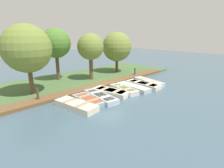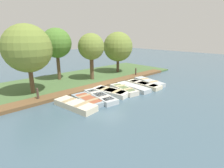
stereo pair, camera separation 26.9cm
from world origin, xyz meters
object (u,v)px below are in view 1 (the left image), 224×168
rowboat_6 (143,84)px  park_tree_center (90,47)px  park_tree_far_left (27,49)px  rowboat_4 (124,89)px  rowboat_0 (76,105)px  rowboat_7 (148,82)px  rowboat_2 (101,96)px  mooring_post_far (135,72)px  mooring_post_near (38,95)px  park_tree_left (56,43)px  rowboat_5 (133,87)px  rowboat_1 (89,100)px  rowboat_3 (111,92)px  park_tree_right (117,47)px

rowboat_6 → park_tree_center: (-5.26, -2.20, 3.40)m
park_tree_far_left → rowboat_4: bearing=51.9°
rowboat_0 → rowboat_7: size_ratio=0.93×
rowboat_2 → rowboat_4: rowboat_4 is taller
rowboat_0 → rowboat_2: size_ratio=0.93×
rowboat_2 → mooring_post_far: size_ratio=3.38×
park_tree_far_left → rowboat_2: bearing=36.9°
mooring_post_near → mooring_post_far: size_ratio=1.00×
mooring_post_far → park_tree_left: size_ratio=0.20×
rowboat_2 → park_tree_left: bearing=-174.0°
rowboat_5 → rowboat_0: bearing=-86.0°
rowboat_2 → mooring_post_near: (-2.66, -3.78, 0.36)m
rowboat_0 → rowboat_4: bearing=81.9°
rowboat_1 → mooring_post_near: mooring_post_near is taller
rowboat_1 → park_tree_far_left: (-4.49, -2.40, 3.63)m
rowboat_4 → mooring_post_far: bearing=129.2°
rowboat_2 → park_tree_far_left: size_ratio=0.64×
rowboat_5 → park_tree_left: 9.08m
rowboat_4 → mooring_post_near: mooring_post_near is taller
rowboat_3 → park_tree_right: 8.92m
rowboat_0 → rowboat_6: (0.16, 7.53, -0.03)m
mooring_post_near → park_tree_far_left: (-1.95, 0.33, 3.25)m
rowboat_4 → park_tree_right: (-5.77, 5.07, 3.13)m
rowboat_3 → rowboat_5: (0.42, 2.47, -0.01)m
mooring_post_near → rowboat_2: bearing=54.9°
rowboat_4 → park_tree_right: bearing=149.0°
rowboat_1 → rowboat_3: size_ratio=0.91×
rowboat_6 → park_tree_right: (-5.99, 2.50, 3.15)m
rowboat_2 → rowboat_4: size_ratio=1.17×
rowboat_2 → rowboat_4: (0.13, 2.59, 0.03)m
rowboat_5 → park_tree_center: (-5.13, -0.84, 3.40)m
rowboat_5 → mooring_post_near: 8.11m
mooring_post_far → park_tree_left: park_tree_left is taller
rowboat_3 → rowboat_7: 5.09m
mooring_post_near → rowboat_0: bearing=26.4°
park_tree_center → mooring_post_near: bearing=-71.5°
rowboat_0 → rowboat_1: 1.36m
rowboat_1 → rowboat_4: rowboat_4 is taller
rowboat_1 → rowboat_4: 3.65m
rowboat_0 → rowboat_3: 3.72m
park_tree_far_left → rowboat_7: bearing=64.5°
rowboat_3 → mooring_post_far: 6.79m
rowboat_4 → rowboat_6: size_ratio=0.89×
rowboat_3 → rowboat_4: bearing=63.9°
rowboat_6 → park_tree_left: size_ratio=0.63×
rowboat_2 → park_tree_left: park_tree_left is taller
rowboat_2 → rowboat_6: rowboat_2 is taller
rowboat_1 → mooring_post_near: bearing=-130.2°
park_tree_far_left → park_tree_left: 4.63m
mooring_post_far → park_tree_center: 6.03m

